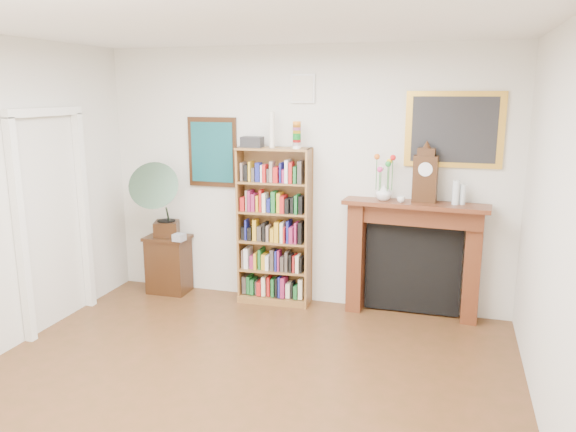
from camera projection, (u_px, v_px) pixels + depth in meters
The scene contains 15 objects.
room at pixel (207, 232), 3.76m from camera, with size 4.51×5.01×2.81m.
door_casing at pixel (53, 201), 5.52m from camera, with size 0.08×1.02×2.17m.
teal_poster at pixel (212, 152), 6.32m from camera, with size 0.58×0.04×0.78m.
small_picture at pixel (303, 88), 5.88m from camera, with size 0.26×0.04×0.30m.
gilt_painting at pixel (454, 130), 5.54m from camera, with size 0.95×0.04×0.75m.
bookshelf at pixel (274, 218), 6.12m from camera, with size 0.81×0.32×2.00m.
side_cabinet at pixel (169, 264), 6.58m from camera, with size 0.50×0.36×0.68m, color black.
fireplace at pixel (414, 248), 5.82m from camera, with size 1.48×0.46×1.23m.
gramophone at pixel (158, 195), 6.31m from camera, with size 0.73×0.81×0.89m.
cd_stack at pixel (179, 237), 6.30m from camera, with size 0.12×0.12×0.08m, color #B8B7C4.
mantel_clock at pixel (425, 176), 5.60m from camera, with size 0.25×0.15×0.55m.
flower_vase at pixel (384, 192), 5.73m from camera, with size 0.16×0.16×0.17m, color silver.
teacup at pixel (401, 199), 5.64m from camera, with size 0.08×0.08×0.06m, color silver.
bottle_left at pixel (456, 193), 5.51m from camera, with size 0.07×0.07×0.24m, color silver.
bottle_right at pixel (462, 194), 5.53m from camera, with size 0.06×0.06×0.20m, color silver.
Camera 1 is at (1.55, -3.35, 2.32)m, focal length 35.00 mm.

